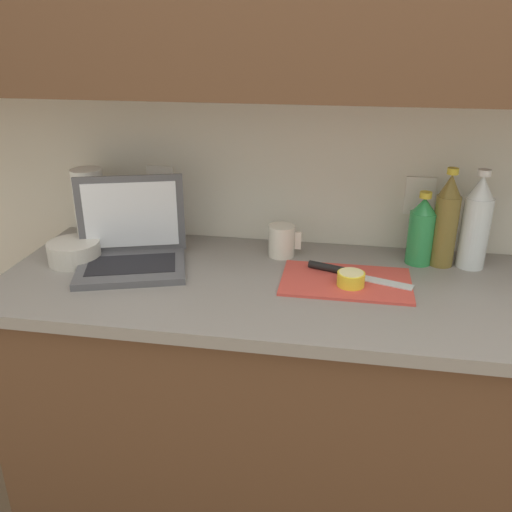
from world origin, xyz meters
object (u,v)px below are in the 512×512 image
(laptop, at_px, (132,245))
(bottle_oil_tall, at_px, (446,222))
(paper_towel_roll, at_px, (90,205))
(cutting_board, at_px, (346,281))
(bottle_green_soda, at_px, (476,223))
(bowl_white, at_px, (74,252))
(lemon_half_cut, at_px, (351,279))
(knife, at_px, (341,271))
(bottle_water_clear, at_px, (421,231))
(measuring_cup, at_px, (282,241))

(laptop, relative_size, bottle_oil_tall, 1.27)
(bottle_oil_tall, bearing_deg, paper_towel_roll, 179.07)
(cutting_board, bearing_deg, paper_towel_roll, 166.80)
(cutting_board, relative_size, bottle_green_soda, 1.22)
(cutting_board, relative_size, bowl_white, 2.30)
(laptop, xyz_separation_m, bottle_green_soda, (1.01, 0.16, 0.08))
(lemon_half_cut, height_order, paper_towel_roll, paper_towel_roll)
(bottle_green_soda, bearing_deg, paper_towel_roll, 179.14)
(bowl_white, bearing_deg, paper_towel_roll, 98.74)
(lemon_half_cut, relative_size, bowl_white, 0.48)
(knife, bearing_deg, bottle_oil_tall, 43.53)
(bottle_water_clear, bearing_deg, cutting_board, -139.58)
(knife, xyz_separation_m, bottle_oil_tall, (0.30, 0.14, 0.12))
(knife, bearing_deg, lemon_half_cut, -50.31)
(laptop, relative_size, lemon_half_cut, 4.96)
(paper_towel_roll, bearing_deg, measuring_cup, -2.91)
(bottle_green_soda, xyz_separation_m, measuring_cup, (-0.57, -0.01, -0.09))
(bottle_oil_tall, xyz_separation_m, bowl_white, (-1.10, -0.17, -0.10))
(laptop, distance_m, lemon_half_cut, 0.66)
(knife, relative_size, paper_towel_roll, 1.24)
(cutting_board, distance_m, measuring_cup, 0.27)
(knife, xyz_separation_m, bowl_white, (-0.81, -0.03, 0.02))
(bottle_green_soda, distance_m, measuring_cup, 0.58)
(cutting_board, height_order, bottle_oil_tall, bottle_oil_tall)
(measuring_cup, bearing_deg, bottle_oil_tall, 1.73)
(lemon_half_cut, height_order, bowl_white, bowl_white)
(laptop, xyz_separation_m, measuring_cup, (0.44, 0.15, -0.01))
(laptop, height_order, bottle_green_soda, bottle_green_soda)
(bottle_water_clear, xyz_separation_m, measuring_cup, (-0.42, -0.01, -0.05))
(bottle_green_soda, height_order, paper_towel_roll, bottle_green_soda)
(lemon_half_cut, bearing_deg, paper_towel_roll, 165.09)
(laptop, xyz_separation_m, bottle_water_clear, (0.86, 0.16, 0.04))
(bottle_water_clear, xyz_separation_m, bowl_white, (-1.04, -0.17, -0.07))
(cutting_board, xyz_separation_m, measuring_cup, (-0.20, 0.17, 0.05))
(bottle_green_soda, xyz_separation_m, bottle_water_clear, (-0.15, 0.00, -0.03))
(bottle_green_soda, height_order, bowl_white, bottle_green_soda)
(bottle_oil_tall, relative_size, bottle_water_clear, 1.33)
(laptop, xyz_separation_m, lemon_half_cut, (0.65, -0.05, -0.03))
(bottle_oil_tall, relative_size, measuring_cup, 2.89)
(lemon_half_cut, xyz_separation_m, bottle_oil_tall, (0.27, 0.21, 0.11))
(bottle_green_soda, bearing_deg, bottle_water_clear, 180.00)
(laptop, distance_m, measuring_cup, 0.46)
(bottle_green_soda, distance_m, bottle_oil_tall, 0.09)
(knife, height_order, bottle_oil_tall, bottle_oil_tall)
(measuring_cup, bearing_deg, paper_towel_roll, 177.09)
(paper_towel_roll, bearing_deg, bowl_white, -81.26)
(bottle_green_soda, relative_size, bowl_white, 1.88)
(cutting_board, height_order, knife, knife)
(laptop, relative_size, paper_towel_roll, 1.56)
(bowl_white, bearing_deg, lemon_half_cut, -2.66)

